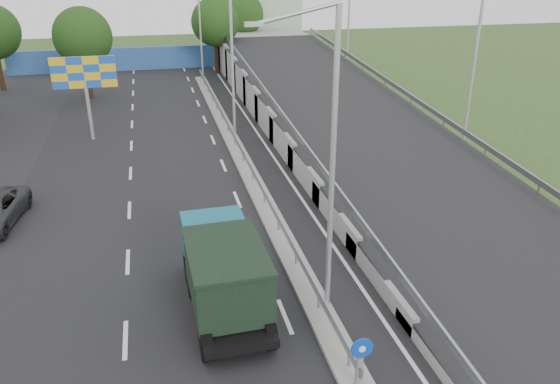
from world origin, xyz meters
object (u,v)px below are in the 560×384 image
object	(u,v)px
lamp_post_mid	(229,51)
church	(267,8)
billboard	(84,77)
lamp_post_far	(198,18)
lamp_post_near	(327,154)
dump_truck	(223,270)
sign_bollard	(360,362)

from	to	relation	value
lamp_post_mid	church	world-z (taller)	church
lamp_post_mid	billboard	bearing A→B (deg)	167.62
lamp_post_mid	church	bearing A→B (deg)	73.78
church	lamp_post_far	bearing A→B (deg)	-125.24
lamp_post_near	billboard	distance (m)	23.87
lamp_post_far	dump_truck	size ratio (longest dim) A/B	1.58
church	billboard	bearing A→B (deg)	-120.70
lamp_post_near	lamp_post_mid	bearing A→B (deg)	90.00
lamp_post_near	billboard	world-z (taller)	lamp_post_near
lamp_post_far	dump_truck	bearing A→B (deg)	-94.73
lamp_post_near	dump_truck	size ratio (longest dim) A/B	1.58
sign_bollard	lamp_post_far	distance (m)	44.08
lamp_post_mid	dump_truck	distance (m)	19.68
lamp_post_far	lamp_post_near	bearing A→B (deg)	-90.00
lamp_post_far	church	world-z (taller)	church
church	dump_truck	size ratio (longest dim) A/B	2.17
lamp_post_mid	dump_truck	size ratio (longest dim) A/B	1.58
lamp_post_near	dump_truck	bearing A→B (deg)	161.84
dump_truck	sign_bollard	bearing A→B (deg)	-59.02
lamp_post_mid	lamp_post_far	xyz separation A→B (m)	(0.00, 20.00, 0.00)
sign_bollard	lamp_post_far	bearing A→B (deg)	89.86
sign_bollard	lamp_post_far	xyz separation A→B (m)	(0.11, 43.83, 4.77)
lamp_post_far	church	size ratio (longest dim) A/B	0.73
lamp_post_mid	lamp_post_far	size ratio (longest dim) A/B	1.00
sign_bollard	billboard	size ratio (longest dim) A/B	0.30
sign_bollard	lamp_post_far	world-z (taller)	lamp_post_far
lamp_post_far	billboard	xyz separation A→B (m)	(-9.11, -18.00, -1.62)
lamp_post_near	dump_truck	distance (m)	5.45
sign_bollard	lamp_post_mid	world-z (taller)	lamp_post_mid
lamp_post_mid	dump_truck	bearing A→B (deg)	-99.65
billboard	dump_truck	world-z (taller)	billboard
sign_bollard	church	xyz separation A→B (m)	(10.00, 57.83, 4.28)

